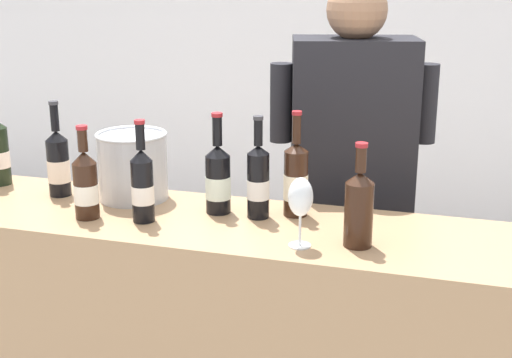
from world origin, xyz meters
The scene contains 12 objects.
wall_back centered at (0.00, 2.60, 1.40)m, with size 8.00×0.10×2.80m, color white.
counter centered at (0.00, 0.00, 0.47)m, with size 2.52×0.51×0.94m, color #9E7A56.
wine_bottle_0 centered at (-0.51, -0.09, 1.05)m, with size 0.08×0.08×0.30m.
wine_bottle_1 centered at (-0.12, 0.08, 1.05)m, with size 0.08×0.08×0.33m.
wine_bottle_2 centered at (0.02, 0.07, 1.06)m, with size 0.07×0.07×0.33m.
wine_bottle_3 centered at (0.37, -0.08, 1.06)m, with size 0.08×0.08×0.31m.
wine_bottle_5 centered at (-0.32, -0.07, 1.06)m, with size 0.07×0.07×0.33m.
wine_bottle_6 centered at (-0.72, 0.09, 1.05)m, with size 0.08×0.08×0.34m.
wine_bottle_7 centered at (0.13, 0.12, 1.06)m, with size 0.08×0.08×0.34m.
wine_glass centered at (0.21, -0.14, 1.08)m, with size 0.07×0.07×0.21m.
ice_bucket centered at (-0.45, 0.13, 1.05)m, with size 0.25×0.25×0.24m.
person_server centered at (0.25, 0.52, 0.82)m, with size 0.58×0.35×1.68m.
Camera 1 is at (0.64, -2.03, 1.73)m, focal length 50.42 mm.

